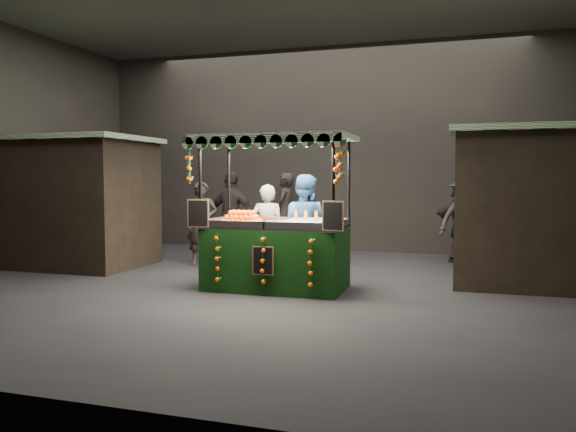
% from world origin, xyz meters
% --- Properties ---
extents(ground, '(12.00, 12.00, 0.00)m').
position_xyz_m(ground, '(0.00, 0.00, 0.00)').
color(ground, black).
rests_on(ground, ground).
extents(market_hall, '(12.10, 10.10, 5.05)m').
position_xyz_m(market_hall, '(0.00, 0.00, 3.38)').
color(market_hall, black).
rests_on(market_hall, ground).
extents(neighbour_stall_left, '(3.00, 2.20, 2.60)m').
position_xyz_m(neighbour_stall_left, '(-4.40, 1.00, 1.31)').
color(neighbour_stall_left, black).
rests_on(neighbour_stall_left, ground).
extents(neighbour_stall_right, '(3.00, 2.20, 2.60)m').
position_xyz_m(neighbour_stall_right, '(4.40, 1.50, 1.31)').
color(neighbour_stall_right, black).
rests_on(neighbour_stall_right, ground).
extents(juice_stall, '(2.53, 1.48, 2.45)m').
position_xyz_m(juice_stall, '(0.30, -0.17, 0.76)').
color(juice_stall, black).
rests_on(juice_stall, ground).
extents(vendor_grey, '(0.67, 0.50, 1.67)m').
position_xyz_m(vendor_grey, '(-0.21, 0.84, 0.83)').
color(vendor_grey, slate).
rests_on(vendor_grey, ground).
extents(vendor_blue, '(0.91, 0.72, 1.84)m').
position_xyz_m(vendor_blue, '(0.47, 0.83, 0.92)').
color(vendor_blue, '#295284').
rests_on(vendor_blue, ground).
extents(shopper_0, '(0.73, 0.60, 1.71)m').
position_xyz_m(shopper_0, '(-1.97, 1.82, 0.86)').
color(shopper_0, '#2A2522').
rests_on(shopper_0, ground).
extents(shopper_1, '(0.98, 0.99, 1.61)m').
position_xyz_m(shopper_1, '(3.91, 2.96, 0.81)').
color(shopper_1, '#2C2623').
rests_on(shopper_1, ground).
extents(shopper_2, '(1.20, 0.67, 1.92)m').
position_xyz_m(shopper_2, '(-1.65, 2.64, 0.96)').
color(shopper_2, '#292221').
rests_on(shopper_2, ground).
extents(shopper_3, '(1.38, 1.22, 1.85)m').
position_xyz_m(shopper_3, '(3.16, 3.61, 0.93)').
color(shopper_3, '#2D2624').
rests_on(shopper_3, ground).
extents(shopper_4, '(0.94, 0.71, 1.72)m').
position_xyz_m(shopper_4, '(-4.50, 2.54, 0.86)').
color(shopper_4, black).
rests_on(shopper_4, ground).
extents(shopper_5, '(1.66, 1.52, 1.85)m').
position_xyz_m(shopper_5, '(3.13, 3.69, 0.92)').
color(shopper_5, '#272320').
rests_on(shopper_5, ground).
extents(shopper_6, '(0.47, 0.71, 1.91)m').
position_xyz_m(shopper_6, '(-1.08, 4.60, 0.96)').
color(shopper_6, '#2E2925').
rests_on(shopper_6, ground).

